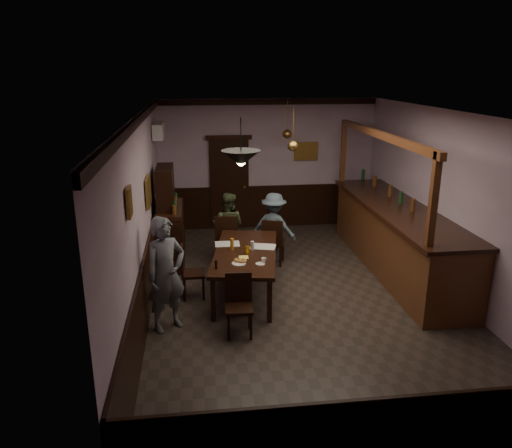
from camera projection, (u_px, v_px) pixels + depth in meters
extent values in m
cube|color=#2D2621|center=(302.00, 298.00, 8.27)|extent=(5.00, 8.00, 0.01)
cube|color=white|center=(307.00, 114.00, 7.37)|extent=(5.00, 8.00, 0.01)
cube|color=#A891A4|center=(267.00, 164.00, 11.61)|extent=(5.00, 0.01, 3.00)
cube|color=#A891A4|center=(411.00, 346.00, 4.03)|extent=(5.00, 0.01, 3.00)
cube|color=#A891A4|center=(142.00, 217.00, 7.53)|extent=(0.01, 8.00, 3.00)
cube|color=#A891A4|center=(455.00, 206.00, 8.11)|extent=(0.01, 8.00, 3.00)
cube|color=black|center=(246.00, 253.00, 8.27)|extent=(1.36, 2.34, 0.06)
cube|color=black|center=(213.00, 300.00, 7.42)|extent=(0.07, 0.07, 0.69)
cube|color=black|center=(269.00, 301.00, 7.39)|extent=(0.07, 0.07, 0.69)
cube|color=black|center=(227.00, 252.00, 9.37)|extent=(0.07, 0.07, 0.69)
cube|color=black|center=(272.00, 253.00, 9.33)|extent=(0.07, 0.07, 0.69)
cube|color=black|center=(227.00, 240.00, 9.65)|extent=(0.48, 0.48, 0.05)
cube|color=black|center=(226.00, 230.00, 9.38)|extent=(0.43, 0.09, 0.51)
cube|color=black|center=(236.00, 249.00, 9.89)|extent=(0.04, 0.04, 0.44)
cube|color=black|center=(219.00, 249.00, 9.89)|extent=(0.04, 0.04, 0.44)
cube|color=black|center=(236.00, 255.00, 9.56)|extent=(0.04, 0.04, 0.44)
cube|color=black|center=(218.00, 255.00, 9.55)|extent=(0.04, 0.04, 0.44)
cube|color=black|center=(273.00, 243.00, 9.62)|extent=(0.50, 0.50, 0.05)
cube|color=black|center=(272.00, 233.00, 9.37)|extent=(0.39, 0.16, 0.48)
cube|color=black|center=(283.00, 251.00, 9.81)|extent=(0.04, 0.04, 0.41)
cube|color=black|center=(267.00, 250.00, 9.87)|extent=(0.04, 0.04, 0.41)
cube|color=black|center=(280.00, 257.00, 9.51)|extent=(0.04, 0.04, 0.41)
cube|color=black|center=(264.00, 256.00, 9.56)|extent=(0.04, 0.04, 0.41)
cube|color=black|center=(239.00, 308.00, 7.02)|extent=(0.40, 0.40, 0.05)
cube|color=black|center=(238.00, 287.00, 7.11)|extent=(0.38, 0.06, 0.45)
cube|color=black|center=(229.00, 328.00, 6.93)|extent=(0.04, 0.04, 0.39)
cube|color=black|center=(251.00, 327.00, 6.95)|extent=(0.04, 0.04, 0.39)
cube|color=black|center=(228.00, 317.00, 7.22)|extent=(0.04, 0.04, 0.39)
cube|color=black|center=(249.00, 316.00, 7.25)|extent=(0.04, 0.04, 0.39)
cube|color=black|center=(193.00, 274.00, 8.20)|extent=(0.39, 0.39, 0.05)
cube|color=black|center=(182.00, 260.00, 8.11)|extent=(0.04, 0.39, 0.46)
cube|color=black|center=(204.00, 289.00, 8.14)|extent=(0.04, 0.04, 0.39)
cube|color=black|center=(203.00, 281.00, 8.43)|extent=(0.04, 0.04, 0.39)
cube|color=black|center=(184.00, 290.00, 8.10)|extent=(0.04, 0.04, 0.39)
cube|color=black|center=(184.00, 282.00, 8.40)|extent=(0.04, 0.04, 0.39)
imported|color=slate|center=(166.00, 274.00, 7.08)|extent=(0.74, 0.68, 1.69)
imported|color=#3F4B2D|center=(228.00, 226.00, 9.78)|extent=(0.80, 0.72, 1.36)
imported|color=#4E6270|center=(274.00, 227.00, 9.74)|extent=(1.01, 0.85, 1.36)
cube|color=silver|center=(227.00, 244.00, 8.58)|extent=(0.43, 0.31, 0.01)
cube|color=silver|center=(263.00, 247.00, 8.45)|extent=(0.49, 0.40, 0.01)
cube|color=#FFE25D|center=(244.00, 257.00, 7.98)|extent=(0.17, 0.17, 0.00)
cylinder|color=white|center=(260.00, 264.00, 7.70)|extent=(0.15, 0.15, 0.01)
imported|color=white|center=(264.00, 260.00, 7.73)|extent=(0.09, 0.09, 0.07)
cylinder|color=white|center=(239.00, 263.00, 7.71)|extent=(0.22, 0.22, 0.01)
torus|color=#C68C47|center=(238.00, 260.00, 7.77)|extent=(0.13, 0.13, 0.04)
torus|color=#C68C47|center=(243.00, 261.00, 7.75)|extent=(0.13, 0.13, 0.04)
cylinder|color=#EFAE14|center=(247.00, 250.00, 8.14)|extent=(0.07, 0.07, 0.12)
cylinder|color=#BF721E|center=(232.00, 244.00, 8.28)|extent=(0.06, 0.06, 0.20)
cylinder|color=silver|center=(252.00, 246.00, 8.29)|extent=(0.06, 0.06, 0.15)
cylinder|color=black|center=(216.00, 264.00, 7.51)|extent=(0.04, 0.04, 0.14)
cube|color=black|center=(171.00, 237.00, 9.68)|extent=(0.51, 1.43, 1.02)
cube|color=black|center=(169.00, 209.00, 9.51)|extent=(0.49, 1.38, 0.08)
cube|color=black|center=(165.00, 188.00, 9.38)|extent=(0.31, 0.92, 0.82)
cube|color=#552A16|center=(397.00, 240.00, 9.27)|extent=(0.97, 4.52, 1.18)
cube|color=black|center=(399.00, 208.00, 9.08)|extent=(1.08, 4.62, 0.06)
cube|color=#552A16|center=(383.00, 136.00, 8.64)|extent=(0.10, 4.41, 0.12)
cube|color=#552A16|center=(436.00, 204.00, 6.80)|extent=(0.10, 0.10, 1.40)
cube|color=#552A16|center=(344.00, 153.00, 10.87)|extent=(0.10, 0.10, 1.40)
cube|color=black|center=(229.00, 185.00, 11.59)|extent=(0.90, 0.06, 2.10)
cube|color=white|center=(159.00, 130.00, 10.00)|extent=(0.20, 0.85, 0.30)
cube|color=olive|center=(129.00, 202.00, 5.82)|extent=(0.04, 0.28, 0.36)
cube|color=olive|center=(148.00, 191.00, 8.23)|extent=(0.04, 0.62, 0.48)
cube|color=olive|center=(306.00, 151.00, 11.59)|extent=(0.55, 0.04, 0.42)
cylinder|color=black|center=(241.00, 138.00, 6.91)|extent=(0.02, 0.02, 0.56)
cone|color=black|center=(241.00, 158.00, 6.99)|extent=(0.56, 0.56, 0.22)
sphere|color=#FFD88C|center=(241.00, 162.00, 7.00)|extent=(0.12, 0.12, 0.12)
cylinder|color=#BF8C3F|center=(293.00, 126.00, 8.94)|extent=(0.02, 0.02, 0.70)
cone|color=#BF8C3F|center=(293.00, 146.00, 9.04)|extent=(0.20, 0.20, 0.22)
sphere|color=#FFD88C|center=(293.00, 148.00, 9.06)|extent=(0.12, 0.12, 0.12)
cylinder|color=#BF8C3F|center=(287.00, 117.00, 10.54)|extent=(0.02, 0.02, 0.70)
cone|color=#BF8C3F|center=(287.00, 134.00, 10.64)|extent=(0.20, 0.20, 0.22)
sphere|color=#FFD88C|center=(287.00, 136.00, 10.66)|extent=(0.12, 0.12, 0.12)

